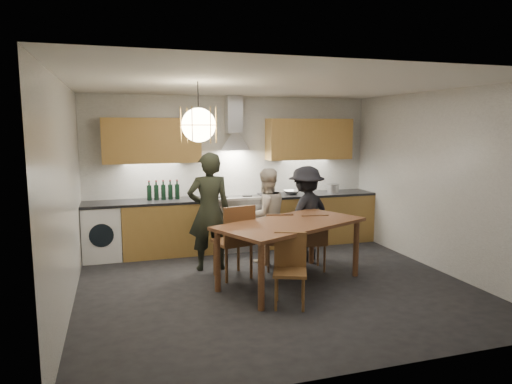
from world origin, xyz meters
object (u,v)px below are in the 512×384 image
object	(u,v)px
mixing_bowl	(292,192)
wine_bottles	(163,190)
chair_back_left	(236,237)
person_left	(209,212)
person_right	(306,213)
dining_table	(290,229)
chair_front	(290,264)
stock_pot	(333,188)
person_mid	(266,215)

from	to	relation	value
mixing_bowl	wine_bottles	size ratio (longest dim) A/B	0.54
chair_back_left	mixing_bowl	distance (m)	2.12
person_left	wine_bottles	distance (m)	1.21
person_right	dining_table	bearing A→B (deg)	32.02
chair_front	person_left	world-z (taller)	person_left
person_right	stock_pot	xyz separation A→B (m)	(0.93, 0.94, 0.23)
chair_front	person_mid	xyz separation A→B (m)	(0.27, 1.71, 0.24)
dining_table	person_left	xyz separation A→B (m)	(-0.90, 0.92, 0.12)
mixing_bowl	wine_bottles	distance (m)	2.23
person_right	wine_bottles	distance (m)	2.34
person_right	wine_bottles	world-z (taller)	person_right
chair_back_left	stock_pot	world-z (taller)	stock_pot
person_right	wine_bottles	bearing A→B (deg)	-50.44
chair_front	person_mid	distance (m)	1.75
chair_back_left	person_mid	size ratio (longest dim) A/B	0.71
chair_front	mixing_bowl	distance (m)	2.83
mixing_bowl	person_mid	bearing A→B (deg)	-131.08
person_left	person_mid	xyz separation A→B (m)	(0.91, 0.13, -0.13)
person_mid	person_right	bearing A→B (deg)	161.85
chair_front	person_right	xyz separation A→B (m)	(0.91, 1.64, 0.25)
stock_pot	chair_front	bearing A→B (deg)	-125.56
chair_back_left	person_mid	xyz separation A→B (m)	(0.65, 0.66, 0.14)
dining_table	chair_back_left	distance (m)	0.77
dining_table	mixing_bowl	distance (m)	2.09
stock_pot	wine_bottles	size ratio (longest dim) A/B	0.40
wine_bottles	person_mid	bearing A→B (deg)	-32.83
stock_pot	person_right	bearing A→B (deg)	-134.88
dining_table	mixing_bowl	bearing A→B (deg)	43.11
dining_table	chair_front	xyz separation A→B (m)	(-0.26, -0.66, -0.25)
person_right	mixing_bowl	distance (m)	0.99
chair_back_left	person_right	distance (m)	1.42
chair_front	person_left	bearing A→B (deg)	134.14
dining_table	stock_pot	size ratio (longest dim) A/B	10.66
chair_back_left	mixing_bowl	world-z (taller)	chair_back_left
dining_table	wine_bottles	size ratio (longest dim) A/B	4.21
dining_table	mixing_bowl	world-z (taller)	mixing_bowl
person_mid	mixing_bowl	distance (m)	1.19
chair_front	person_right	bearing A→B (deg)	83.18
person_left	stock_pot	bearing A→B (deg)	-156.52
chair_back_left	wine_bottles	bearing A→B (deg)	-76.13
chair_back_left	stock_pot	distance (m)	2.71
chair_back_left	person_right	bearing A→B (deg)	-168.58
chair_front	person_mid	size ratio (longest dim) A/B	0.58
person_left	stock_pot	distance (m)	2.67
chair_front	person_right	size ratio (longest dim) A/B	0.57
wine_bottles	chair_back_left	bearing A→B (deg)	-63.37
chair_back_left	mixing_bowl	bearing A→B (deg)	-145.52
chair_back_left	person_mid	bearing A→B (deg)	-147.63
stock_pot	person_left	bearing A→B (deg)	-158.29
person_left	stock_pot	world-z (taller)	person_left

